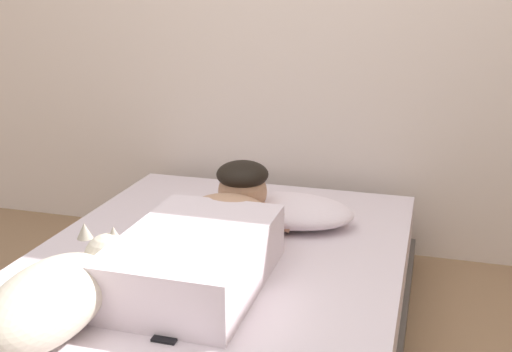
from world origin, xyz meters
name	(u,v)px	position (x,y,z in m)	size (l,w,h in m)	color
bed	(204,315)	(-0.25, 0.32, 0.16)	(1.34, 1.98, 0.33)	#4C4742
pillow	(289,210)	(-0.07, 0.81, 0.39)	(0.52, 0.32, 0.11)	silver
person_lying	(210,237)	(-0.23, 0.35, 0.44)	(0.43, 0.92, 0.27)	silver
dog	(57,295)	(-0.50, -0.14, 0.44)	(0.26, 0.57, 0.21)	beige
coffee_cup	(261,228)	(-0.14, 0.64, 0.37)	(0.12, 0.09, 0.07)	#D84C47
cell_phone	(173,329)	(-0.19, -0.06, 0.34)	(0.07, 0.14, 0.01)	black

